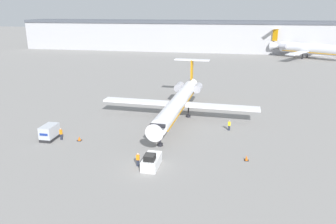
{
  "coord_description": "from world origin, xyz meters",
  "views": [
    {
      "loc": [
        9.62,
        -35.43,
        18.85
      ],
      "look_at": [
        0.0,
        13.54,
        3.09
      ],
      "focal_mm": 35.0,
      "sensor_mm": 36.0,
      "label": 1
    }
  ],
  "objects_px": {
    "airplane_main": "(179,101)",
    "airplane_parked_far_left": "(308,49)",
    "luggage_cart": "(49,132)",
    "worker_by_wing": "(229,125)",
    "worker_near_tug": "(138,159)",
    "worker_on_apron": "(61,134)",
    "traffic_cone_right": "(246,158)",
    "pushback_tug": "(151,161)",
    "traffic_cone_left": "(79,139)"
  },
  "relations": [
    {
      "from": "airplane_main",
      "to": "airplane_parked_far_left",
      "type": "relative_size",
      "value": 1.03
    },
    {
      "from": "airplane_main",
      "to": "luggage_cart",
      "type": "xyz_separation_m",
      "value": [
        -17.42,
        -13.96,
        -1.99
      ]
    },
    {
      "from": "luggage_cart",
      "to": "airplane_parked_far_left",
      "type": "bearing_deg",
      "value": 60.2
    },
    {
      "from": "worker_by_wing",
      "to": "airplane_parked_far_left",
      "type": "relative_size",
      "value": 0.06
    },
    {
      "from": "airplane_main",
      "to": "luggage_cart",
      "type": "relative_size",
      "value": 9.93
    },
    {
      "from": "worker_near_tug",
      "to": "worker_on_apron",
      "type": "height_order",
      "value": "worker_on_apron"
    },
    {
      "from": "traffic_cone_right",
      "to": "pushback_tug",
      "type": "bearing_deg",
      "value": -160.93
    },
    {
      "from": "airplane_main",
      "to": "airplane_parked_far_left",
      "type": "bearing_deg",
      "value": 65.34
    },
    {
      "from": "worker_by_wing",
      "to": "traffic_cone_left",
      "type": "distance_m",
      "value": 23.61
    },
    {
      "from": "traffic_cone_left",
      "to": "traffic_cone_right",
      "type": "height_order",
      "value": "traffic_cone_right"
    },
    {
      "from": "pushback_tug",
      "to": "worker_on_apron",
      "type": "height_order",
      "value": "pushback_tug"
    },
    {
      "from": "worker_on_apron",
      "to": "airplane_parked_far_left",
      "type": "xyz_separation_m",
      "value": [
        53.77,
        96.83,
        2.93
      ]
    },
    {
      "from": "traffic_cone_left",
      "to": "airplane_parked_far_left",
      "type": "height_order",
      "value": "airplane_parked_far_left"
    },
    {
      "from": "traffic_cone_right",
      "to": "airplane_parked_far_left",
      "type": "bearing_deg",
      "value": 74.91
    },
    {
      "from": "airplane_parked_far_left",
      "to": "worker_near_tug",
      "type": "bearing_deg",
      "value": -111.24
    },
    {
      "from": "pushback_tug",
      "to": "airplane_parked_far_left",
      "type": "relative_size",
      "value": 0.13
    },
    {
      "from": "worker_near_tug",
      "to": "pushback_tug",
      "type": "bearing_deg",
      "value": 6.64
    },
    {
      "from": "traffic_cone_left",
      "to": "traffic_cone_right",
      "type": "bearing_deg",
      "value": -4.89
    },
    {
      "from": "pushback_tug",
      "to": "worker_by_wing",
      "type": "height_order",
      "value": "pushback_tug"
    },
    {
      "from": "worker_by_wing",
      "to": "traffic_cone_right",
      "type": "height_order",
      "value": "worker_by_wing"
    },
    {
      "from": "airplane_main",
      "to": "pushback_tug",
      "type": "distance_m",
      "value": 19.86
    },
    {
      "from": "luggage_cart",
      "to": "traffic_cone_left",
      "type": "relative_size",
      "value": 4.75
    },
    {
      "from": "traffic_cone_left",
      "to": "airplane_parked_far_left",
      "type": "xyz_separation_m",
      "value": [
        50.97,
        96.64,
        3.62
      ]
    },
    {
      "from": "airplane_main",
      "to": "worker_by_wing",
      "type": "bearing_deg",
      "value": -28.12
    },
    {
      "from": "airplane_parked_far_left",
      "to": "traffic_cone_right",
      "type": "bearing_deg",
      "value": -105.09
    },
    {
      "from": "worker_by_wing",
      "to": "worker_on_apron",
      "type": "distance_m",
      "value": 26.29
    },
    {
      "from": "luggage_cart",
      "to": "traffic_cone_right",
      "type": "xyz_separation_m",
      "value": [
        28.94,
        -1.72,
        -0.78
      ]
    },
    {
      "from": "airplane_main",
      "to": "luggage_cart",
      "type": "bearing_deg",
      "value": -141.31
    },
    {
      "from": "airplane_main",
      "to": "pushback_tug",
      "type": "bearing_deg",
      "value": -90.57
    },
    {
      "from": "pushback_tug",
      "to": "worker_on_apron",
      "type": "distance_m",
      "value": 16.55
    },
    {
      "from": "traffic_cone_right",
      "to": "airplane_parked_far_left",
      "type": "distance_m",
      "value": 102.31
    },
    {
      "from": "worker_near_tug",
      "to": "traffic_cone_left",
      "type": "distance_m",
      "value": 12.66
    },
    {
      "from": "airplane_main",
      "to": "traffic_cone_left",
      "type": "bearing_deg",
      "value": -133.37
    },
    {
      "from": "luggage_cart",
      "to": "worker_on_apron",
      "type": "distance_m",
      "value": 1.8
    },
    {
      "from": "pushback_tug",
      "to": "worker_on_apron",
      "type": "xyz_separation_m",
      "value": [
        -15.44,
        5.94,
        0.23
      ]
    },
    {
      "from": "worker_on_apron",
      "to": "traffic_cone_left",
      "type": "xyz_separation_m",
      "value": [
        2.8,
        0.19,
        -0.69
      ]
    },
    {
      "from": "airplane_main",
      "to": "traffic_cone_right",
      "type": "bearing_deg",
      "value": -53.69
    },
    {
      "from": "worker_near_tug",
      "to": "traffic_cone_left",
      "type": "height_order",
      "value": "worker_near_tug"
    },
    {
      "from": "worker_by_wing",
      "to": "worker_on_apron",
      "type": "height_order",
      "value": "worker_on_apron"
    },
    {
      "from": "airplane_main",
      "to": "worker_on_apron",
      "type": "xyz_separation_m",
      "value": [
        -15.64,
        -13.78,
        -2.12
      ]
    },
    {
      "from": "traffic_cone_right",
      "to": "worker_by_wing",
      "type": "bearing_deg",
      "value": 102.65
    },
    {
      "from": "worker_on_apron",
      "to": "traffic_cone_right",
      "type": "bearing_deg",
      "value": -3.98
    },
    {
      "from": "luggage_cart",
      "to": "airplane_parked_far_left",
      "type": "relative_size",
      "value": 0.1
    },
    {
      "from": "worker_on_apron",
      "to": "traffic_cone_left",
      "type": "distance_m",
      "value": 2.89
    },
    {
      "from": "worker_near_tug",
      "to": "worker_by_wing",
      "type": "height_order",
      "value": "worker_near_tug"
    },
    {
      "from": "worker_by_wing",
      "to": "traffic_cone_left",
      "type": "bearing_deg",
      "value": -158.28
    },
    {
      "from": "worker_on_apron",
      "to": "traffic_cone_right",
      "type": "xyz_separation_m",
      "value": [
        27.16,
        -1.89,
        -0.65
      ]
    },
    {
      "from": "luggage_cart",
      "to": "worker_near_tug",
      "type": "height_order",
      "value": "luggage_cart"
    },
    {
      "from": "luggage_cart",
      "to": "traffic_cone_left",
      "type": "distance_m",
      "value": 4.67
    },
    {
      "from": "airplane_main",
      "to": "traffic_cone_right",
      "type": "height_order",
      "value": "airplane_main"
    }
  ]
}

